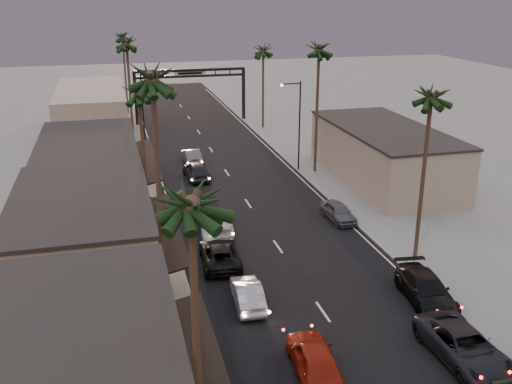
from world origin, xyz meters
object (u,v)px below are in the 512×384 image
oncoming_silver (248,294)px  palm_far (122,34)px  palm_rc (263,47)px  palm_lb (152,72)px  oncoming_pickup (220,254)px  palm_la (190,193)px  palm_rb (319,45)px  palm_ra (432,90)px  palm_ld (126,40)px  curbside_near (464,346)px  oncoming_red (314,358)px  curbside_black (426,289)px  arch (190,82)px  palm_lc (139,87)px  streetlight_right (297,119)px  streetlight_left (145,102)px

oncoming_silver → palm_far: bearing=-81.9°
oncoming_silver → palm_rc: bearing=-102.4°
palm_lb → oncoming_pickup: palm_lb is taller
palm_la → palm_rb: palm_rb is taller
palm_ra → palm_rc: size_ratio=1.08×
palm_ld → curbside_near: (13.68, -41.93, -11.60)m
oncoming_red → palm_rb: bearing=-104.7°
palm_rc → curbside_black: bearing=-93.0°
oncoming_red → arch: bearing=-87.0°
palm_ra → palm_rc: bearing=90.0°
palm_rc → curbside_near: size_ratio=2.08×
palm_lb → curbside_near: (13.68, -8.93, -12.57)m
palm_rb → palm_lc: bearing=-155.1°
palm_ra → oncoming_pickup: (-13.14, 2.35, -10.72)m
oncoming_silver → curbside_near: 11.93m
palm_ld → oncoming_silver: 36.39m
streetlight_right → oncoming_red: bearing=-106.7°
palm_ld → palm_far: bearing=89.3°
palm_lb → palm_ra: (17.20, 2.00, -1.94)m
streetlight_right → palm_ld: 19.78m
streetlight_left → palm_rc: bearing=21.1°
arch → streetlight_right: size_ratio=1.69×
palm_lb → curbside_near: palm_lb is taller
palm_la → oncoming_silver: palm_la is taller
arch → oncoming_silver: size_ratio=3.48×
oncoming_red → streetlight_left: bearing=-78.7°
palm_ra → oncoming_silver: palm_ra is taller
palm_ra → streetlight_left: bearing=114.5°
palm_rc → oncoming_silver: (-12.57, -43.15, -9.75)m
palm_rc → palm_far: (-16.90, 14.00, 0.97)m
arch → curbside_black: (6.20, -51.43, -4.72)m
palm_la → palm_rb: size_ratio=0.93×
palm_rb → oncoming_red: size_ratio=2.89×
palm_far → palm_lb: bearing=-90.3°
oncoming_silver → curbside_near: bearing=143.1°
palm_ra → palm_far: same height
oncoming_silver → streetlight_right: bearing=-110.5°
palm_rc → palm_la: bearing=-107.4°
palm_ra → palm_rb: 20.02m
arch → curbside_black: 52.02m
streetlight_left → palm_lb: (-1.68, -36.00, 8.06)m
oncoming_silver → streetlight_left: bearing=-81.7°
palm_lc → curbside_black: 24.82m
palm_lb → oncoming_silver: size_ratio=3.48×
palm_rc → palm_far: 21.97m
arch → oncoming_red: (-2.39, -56.08, -4.69)m
palm_rb → oncoming_red: bearing=-110.1°
oncoming_silver → palm_rb: bearing=-114.7°
palm_far → oncoming_pickup: 52.88m
palm_lb → palm_lc: 14.30m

